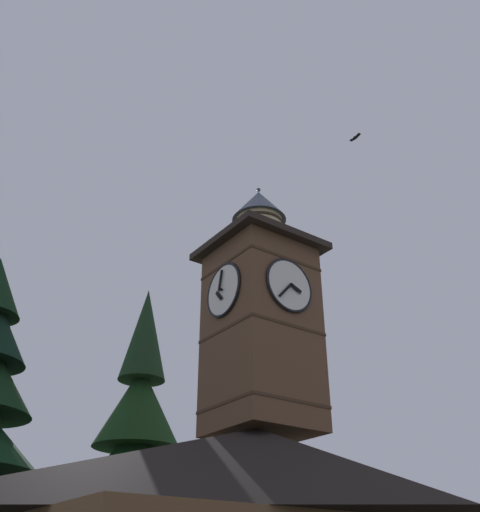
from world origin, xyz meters
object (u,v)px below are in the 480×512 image
at_px(clock_tower, 261,316).
at_px(moon, 168,444).
at_px(pine_tree_behind, 132,490).
at_px(flying_bird_high, 355,138).

bearing_deg(clock_tower, moon, -115.13).
height_order(pine_tree_behind, moon, moon).
height_order(clock_tower, flying_bird_high, flying_bird_high).
relative_size(moon, flying_bird_high, 2.79).
relative_size(pine_tree_behind, moon, 8.05).
relative_size(clock_tower, pine_tree_behind, 0.67).
bearing_deg(clock_tower, pine_tree_behind, -85.42).
bearing_deg(pine_tree_behind, clock_tower, 94.58).
bearing_deg(flying_bird_high, moon, -108.95).
distance_m(moon, flying_bird_high, 45.58).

